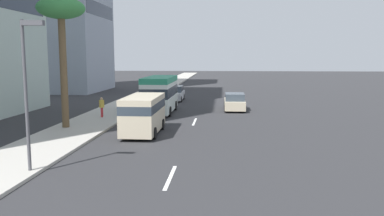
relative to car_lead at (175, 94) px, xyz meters
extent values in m
plane|color=#2D2D30|center=(-8.31, -3.26, -0.77)|extent=(198.00, 198.00, 0.00)
cube|color=#B2ADA3|center=(-8.31, 4.25, -0.69)|extent=(162.00, 3.99, 0.15)
cube|color=silver|center=(-27.79, -3.26, -0.76)|extent=(3.20, 0.16, 0.01)
cube|color=silver|center=(-14.20, -3.26, -0.76)|extent=(3.20, 0.16, 0.01)
cube|color=silver|center=(-0.07, 0.00, -0.19)|extent=(4.68, 1.79, 0.79)
cube|color=#38424C|center=(0.17, 0.00, 0.53)|extent=(2.57, 1.65, 0.65)
cylinder|color=black|center=(-1.52, -0.83, -0.45)|extent=(0.64, 0.22, 0.64)
cylinder|color=black|center=(-1.52, 0.83, -0.45)|extent=(0.64, 0.22, 0.64)
cylinder|color=black|center=(1.38, -0.83, -0.45)|extent=(0.64, 0.22, 0.64)
cylinder|color=black|center=(1.38, 0.83, -0.45)|extent=(0.64, 0.22, 0.64)
cube|color=beige|center=(-19.02, -0.36, 0.54)|extent=(5.18, 1.98, 2.21)
cube|color=#2D3842|center=(-19.02, -0.36, 1.02)|extent=(5.19, 1.98, 0.53)
cylinder|color=black|center=(-20.58, -1.30, -0.41)|extent=(0.72, 0.24, 0.72)
cylinder|color=black|center=(-20.58, 0.58, -0.41)|extent=(0.72, 0.24, 0.72)
cylinder|color=black|center=(-17.47, -1.30, -0.41)|extent=(0.72, 0.24, 0.72)
cylinder|color=black|center=(-17.47, 0.58, -0.41)|extent=(0.72, 0.24, 0.72)
cube|color=silver|center=(-9.80, 0.07, 0.69)|extent=(6.71, 2.27, 2.46)
cube|color=#268C66|center=(-9.80, 0.07, 2.15)|extent=(6.71, 2.27, 0.47)
cube|color=#28333D|center=(-9.80, 0.07, 1.16)|extent=(6.72, 2.27, 0.82)
cylinder|color=black|center=(-11.75, -1.01, -0.35)|extent=(0.84, 0.26, 0.84)
cylinder|color=black|center=(-11.75, 1.15, -0.35)|extent=(0.84, 0.26, 0.84)
cylinder|color=black|center=(-7.85, -1.01, -0.35)|extent=(0.84, 0.26, 0.84)
cylinder|color=black|center=(-7.85, 1.15, -0.35)|extent=(0.84, 0.26, 0.84)
cube|color=beige|center=(-7.40, -6.44, -0.21)|extent=(4.51, 1.83, 0.76)
cube|color=#38424C|center=(-7.63, -6.44, 0.48)|extent=(2.48, 1.68, 0.62)
cylinder|color=black|center=(-6.00, -5.60, -0.45)|extent=(0.64, 0.22, 0.64)
cylinder|color=black|center=(-6.00, -7.29, -0.45)|extent=(0.64, 0.22, 0.64)
cylinder|color=black|center=(-8.80, -5.60, -0.45)|extent=(0.64, 0.22, 0.64)
cylinder|color=black|center=(-8.80, -7.29, -0.45)|extent=(0.64, 0.22, 0.64)
cylinder|color=red|center=(-13.50, 4.11, -0.24)|extent=(0.14, 0.14, 0.76)
cylinder|color=red|center=(-13.34, 4.11, -0.24)|extent=(0.14, 0.14, 0.76)
cube|color=gold|center=(-13.42, 4.11, 0.44)|extent=(0.39, 0.37, 0.60)
sphere|color=tan|center=(-13.42, 4.11, 0.84)|extent=(0.20, 0.20, 0.20)
cylinder|color=brown|center=(-17.90, 5.19, 3.07)|extent=(0.47, 0.47, 7.38)
ellipsoid|color=#388442|center=(-17.90, 5.19, 7.23)|extent=(3.10, 3.10, 1.39)
cylinder|color=#4C4C51|center=(-27.78, 2.66, 2.48)|extent=(0.14, 0.14, 6.20)
cube|color=#4C4C51|center=(-27.78, 2.21, 5.43)|extent=(0.24, 0.90, 0.20)
cube|color=#2D3847|center=(11.42, 11.87, 10.56)|extent=(11.77, 0.08, 1.89)
camera|label=1|loc=(-42.91, -5.34, 4.10)|focal=36.27mm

